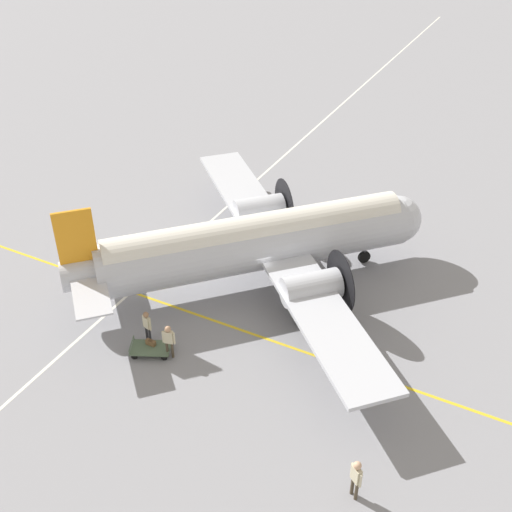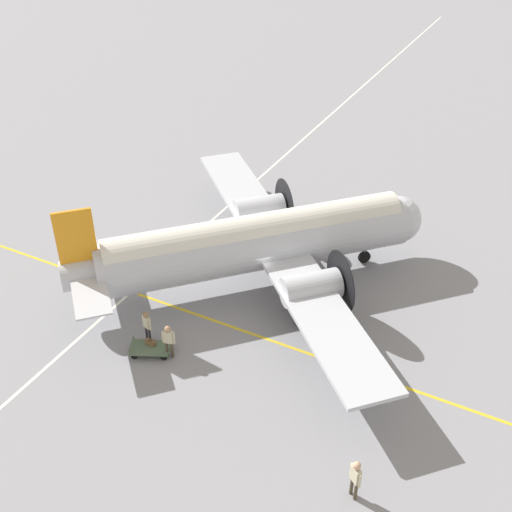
{
  "view_description": "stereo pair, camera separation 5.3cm",
  "coord_description": "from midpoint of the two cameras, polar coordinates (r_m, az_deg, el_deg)",
  "views": [
    {
      "loc": [
        -12.63,
        24.17,
        20.32
      ],
      "look_at": [
        0.0,
        0.0,
        1.75
      ],
      "focal_mm": 45.0,
      "sensor_mm": 36.0,
      "label": 1
    },
    {
      "loc": [
        -12.67,
        24.14,
        20.32
      ],
      "look_at": [
        0.0,
        0.0,
        1.75
      ],
      "focal_mm": 45.0,
      "sensor_mm": 36.0,
      "label": 2
    }
  ],
  "objects": [
    {
      "name": "ground_plane",
      "position": [
        34.01,
        -0.04,
        -2.44
      ],
      "size": [
        300.0,
        300.0,
        0.0
      ],
      "primitive_type": "plane",
      "color": "gray"
    },
    {
      "name": "apron_line_eastwest",
      "position": [
        31.5,
        -3.16,
        -5.97
      ],
      "size": [
        120.0,
        0.16,
        0.01
      ],
      "color": "gold",
      "rests_on": "ground_plane"
    },
    {
      "name": "apron_line_northsouth",
      "position": [
        36.36,
        -7.61,
        -0.05
      ],
      "size": [
        0.16,
        120.0,
        0.01
      ],
      "color": "silver",
      "rests_on": "ground_plane"
    },
    {
      "name": "airliner_main",
      "position": [
        32.64,
        0.69,
        1.37
      ],
      "size": [
        18.89,
        18.82,
        6.01
      ],
      "rotation": [
        0.0,
        0.0,
        3.94
      ],
      "color": "silver",
      "rests_on": "ground_plane"
    },
    {
      "name": "crew_foreground",
      "position": [
        24.2,
        8.82,
        -18.76
      ],
      "size": [
        0.54,
        0.42,
        1.87
      ],
      "rotation": [
        0.0,
        0.0,
        2.52
      ],
      "color": "#473D2D",
      "rests_on": "ground_plane"
    },
    {
      "name": "passenger_boarding",
      "position": [
        30.23,
        -9.72,
        -5.94
      ],
      "size": [
        0.57,
        0.3,
        1.72
      ],
      "rotation": [
        0.0,
        0.0,
        2.85
      ],
      "color": "#2D2D33",
      "rests_on": "ground_plane"
    },
    {
      "name": "ramp_agent",
      "position": [
        29.21,
        -7.82,
        -7.27
      ],
      "size": [
        0.6,
        0.3,
        1.8
      ],
      "rotation": [
        0.0,
        0.0,
        3.42
      ],
      "color": "#473D2D",
      "rests_on": "ground_plane"
    },
    {
      "name": "suitcase_near_door",
      "position": [
        30.22,
        -9.36,
        -7.82
      ],
      "size": [
        0.47,
        0.19,
        0.61
      ],
      "color": "brown",
      "rests_on": "ground_plane"
    },
    {
      "name": "baggage_cart",
      "position": [
        30.08,
        -9.42,
        -8.11
      ],
      "size": [
        2.1,
        1.75,
        0.56
      ],
      "rotation": [
        0.0,
        0.0,
        3.58
      ],
      "color": "#4C6047",
      "rests_on": "ground_plane"
    }
  ]
}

